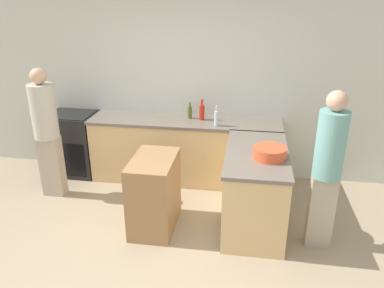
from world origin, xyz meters
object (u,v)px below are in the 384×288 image
Objects in this scene: hot_sauce_bottle at (202,112)px; person_at_peninsula at (327,165)px; range_oven at (74,143)px; mixing_bowl at (270,153)px; person_by_range at (46,129)px; olive_oil_bottle at (190,112)px; vinegar_bottle_clear at (216,118)px; island_table at (154,193)px.

hot_sauce_bottle is 1.98m from person_at_peninsula.
range_oven is 3.06m from mixing_bowl.
person_by_range reaches higher than range_oven.
vinegar_bottle_clear is at bearing -33.18° from olive_oil_bottle.
range_oven is 0.54× the size of person_by_range.
hot_sauce_bottle is at bearing 126.91° from mixing_bowl.
person_at_peninsula is at bearing -42.97° from hot_sauce_bottle.
hot_sauce_bottle is (1.91, 0.07, 0.57)m from range_oven.
person_at_peninsula is at bearing -40.50° from olive_oil_bottle.
mixing_bowl is 1.29× the size of vinegar_bottle_clear.
hot_sauce_bottle is (0.37, 1.29, 0.59)m from island_table.
olive_oil_bottle is 2.14m from person_at_peninsula.
mixing_bowl is at bearing 163.11° from person_at_peninsula.
range_oven is at bearing -176.61° from olive_oil_bottle.
vinegar_bottle_clear is (-0.66, 0.96, 0.05)m from mixing_bowl.
person_by_range reaches higher than island_table.
hot_sauce_bottle is 1.06× the size of vinegar_bottle_clear.
vinegar_bottle_clear is at bearing -4.21° from range_oven.
person_by_range is at bearing -165.75° from vinegar_bottle_clear.
person_at_peninsula is (3.35, -0.59, 0.01)m from person_by_range.
mixing_bowl is at bearing 4.82° from island_table.
olive_oil_bottle is 0.14× the size of person_at_peninsula.
mixing_bowl is 1.48m from hot_sauce_bottle.
person_by_range is (-1.72, -0.80, -0.06)m from olive_oil_bottle.
olive_oil_bottle is 0.84× the size of vinegar_bottle_clear.
island_table is at bearing -18.84° from person_by_range.
person_by_range reaches higher than hot_sauce_bottle.
mixing_bowl is (2.80, -1.11, 0.51)m from range_oven.
hot_sauce_bottle reaches higher than mixing_bowl.
person_at_peninsula reaches higher than mixing_bowl.
island_table is at bearing -38.25° from range_oven.
range_oven is 2.22m from vinegar_bottle_clear.
hot_sauce_bottle reaches higher than vinegar_bottle_clear.
hot_sauce_bottle is 0.18m from olive_oil_bottle.
person_by_range is at bearing 170.05° from person_at_peninsula.
olive_oil_bottle is (-1.06, 1.22, 0.03)m from mixing_bowl.
person_at_peninsula is (3.36, -1.28, 0.49)m from range_oven.
hot_sauce_bottle is (-0.89, 1.18, 0.05)m from mixing_bowl.
mixing_bowl is at bearing -53.09° from hot_sauce_bottle.
range_oven is 3.99× the size of olive_oil_bottle.
mixing_bowl is 0.21× the size of person_at_peninsula.
person_at_peninsula reaches higher than island_table.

